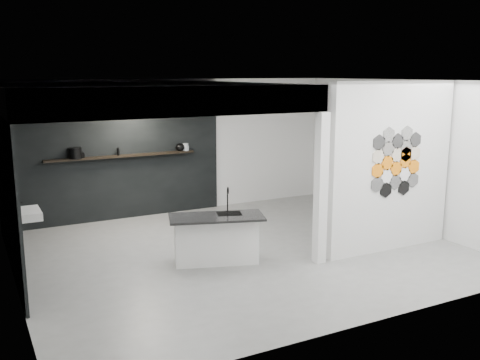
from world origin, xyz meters
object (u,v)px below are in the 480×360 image
at_px(glass_bowl, 186,148).
at_px(glass_vase, 186,147).
at_px(kitchen_island, 216,238).
at_px(bottle_dark, 118,152).
at_px(wall_basin, 26,214).
at_px(stockpot, 75,153).
at_px(kettle, 180,147).
at_px(partition_panel, 391,167).
at_px(utensil_cup, 82,155).

relative_size(glass_bowl, glass_vase, 0.89).
height_order(kitchen_island, bottle_dark, bottle_dark).
bearing_deg(glass_vase, wall_basin, -148.65).
distance_m(kitchen_island, stockpot, 3.62).
height_order(kitchen_island, kettle, kettle).
xyz_separation_m(glass_bowl, glass_vase, (0.00, 0.00, 0.03)).
bearing_deg(glass_bowl, kitchen_island, -103.68).
relative_size(partition_panel, wall_basin, 4.67).
xyz_separation_m(kitchen_island, bottle_dark, (-0.67, 3.13, 1.00)).
xyz_separation_m(kettle, glass_vase, (0.13, 0.00, -0.00)).
height_order(wall_basin, kitchen_island, kitchen_island).
xyz_separation_m(kitchen_island, glass_vase, (0.76, 3.13, 1.00)).
bearing_deg(stockpot, kettle, 0.00).
bearing_deg(glass_vase, stockpot, 180.00).
bearing_deg(partition_panel, stockpot, 138.29).
height_order(stockpot, glass_vase, stockpot).
bearing_deg(bottle_dark, stockpot, 180.00).
relative_size(stockpot, glass_bowl, 1.80).
xyz_separation_m(stockpot, utensil_cup, (0.14, 0.00, -0.05)).
relative_size(wall_basin, bottle_dark, 4.15).
distance_m(glass_bowl, bottle_dark, 1.43).
distance_m(partition_panel, glass_bowl, 4.39).
relative_size(wall_basin, kettle, 3.16).
xyz_separation_m(glass_bowl, utensil_cup, (-2.13, 0.00, 0.00)).
distance_m(partition_panel, kettle, 4.45).
bearing_deg(utensil_cup, kettle, 0.00).
relative_size(partition_panel, glass_bowl, 20.05).
xyz_separation_m(bottle_dark, utensil_cup, (-0.70, 0.00, -0.02)).
height_order(kettle, bottle_dark, kettle).
relative_size(glass_bowl, utensil_cup, 1.33).
relative_size(partition_panel, glass_vase, 17.91).
xyz_separation_m(kettle, bottle_dark, (-1.30, 0.00, -0.01)).
relative_size(partition_panel, kettle, 14.75).
bearing_deg(glass_bowl, kettle, 180.00).
height_order(glass_vase, utensil_cup, glass_vase).
relative_size(stockpot, kettle, 1.33).
xyz_separation_m(wall_basin, kettle, (3.26, 2.07, 0.55)).
height_order(kitchen_island, glass_bowl, glass_bowl).
xyz_separation_m(stockpot, glass_bowl, (2.26, 0.00, -0.05)).
height_order(wall_basin, bottle_dark, bottle_dark).
xyz_separation_m(partition_panel, glass_bowl, (-2.08, 3.87, -0.03)).
distance_m(wall_basin, stockpot, 2.42).
distance_m(glass_vase, bottle_dark, 1.43).
xyz_separation_m(wall_basin, kitchen_island, (2.63, -1.06, -0.46)).
bearing_deg(kitchen_island, kettle, 96.50).
bearing_deg(partition_panel, glass_bowl, 118.23).
height_order(wall_basin, glass_vase, glass_vase).
bearing_deg(utensil_cup, bottle_dark, 0.00).
bearing_deg(glass_bowl, partition_panel, -61.77).
relative_size(kitchen_island, utensil_cup, 15.03).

